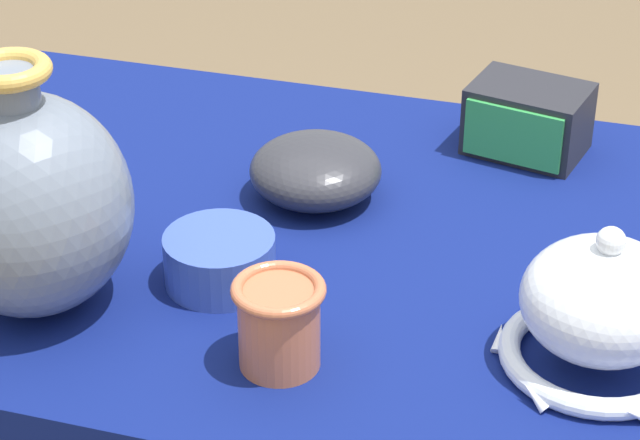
# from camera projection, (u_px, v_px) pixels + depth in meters

# --- Properties ---
(display_table) EXTENTS (1.26, 0.77, 0.78)m
(display_table) POSITION_uv_depth(u_px,v_px,m) (362.00, 306.00, 1.45)
(display_table) COLOR #38383D
(display_table) RESTS_ON ground_plane
(vase_tall_bulbous) EXTENTS (0.21, 0.21, 0.28)m
(vase_tall_bulbous) POSITION_uv_depth(u_px,v_px,m) (27.00, 202.00, 1.26)
(vase_tall_bulbous) COLOR slate
(vase_tall_bulbous) RESTS_ON display_table
(vase_dome_bell) EXTENTS (0.20, 0.19, 0.16)m
(vase_dome_bell) POSITION_uv_depth(u_px,v_px,m) (601.00, 312.00, 1.19)
(vase_dome_bell) COLOR white
(vase_dome_bell) RESTS_ON display_table
(mosaic_tile_box) EXTENTS (0.16, 0.13, 0.09)m
(mosaic_tile_box) POSITION_uv_depth(u_px,v_px,m) (527.00, 119.00, 1.58)
(mosaic_tile_box) COLOR #232328
(mosaic_tile_box) RESTS_ON display_table
(bowl_shallow_charcoal) EXTENTS (0.16, 0.16, 0.07)m
(bowl_shallow_charcoal) POSITION_uv_depth(u_px,v_px,m) (316.00, 170.00, 1.49)
(bowl_shallow_charcoal) COLOR #2D2D33
(bowl_shallow_charcoal) RESTS_ON display_table
(pot_squat_cobalt) EXTENTS (0.12, 0.12, 0.06)m
(pot_squat_cobalt) POSITION_uv_depth(u_px,v_px,m) (220.00, 260.00, 1.33)
(pot_squat_cobalt) COLOR #3851A8
(pot_squat_cobalt) RESTS_ON display_table
(cup_wide_terracotta) EXTENTS (0.09, 0.09, 0.09)m
(cup_wide_terracotta) POSITION_uv_depth(u_px,v_px,m) (279.00, 321.00, 1.20)
(cup_wide_terracotta) COLOR #BC6642
(cup_wide_terracotta) RESTS_ON display_table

